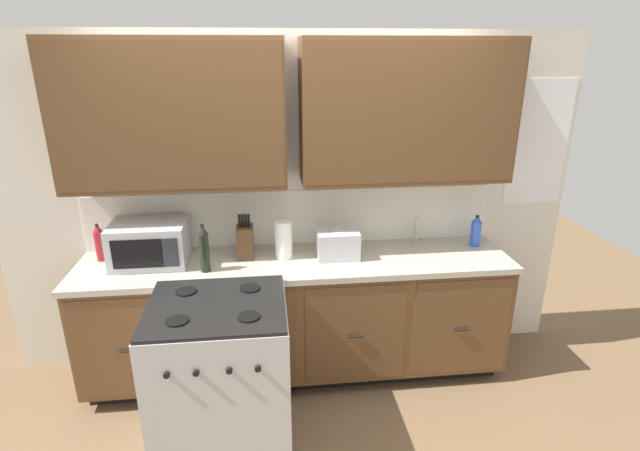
{
  "coord_description": "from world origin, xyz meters",
  "views": [
    {
      "loc": [
        -0.19,
        -2.71,
        2.24
      ],
      "look_at": [
        0.16,
        0.27,
        1.15
      ],
      "focal_mm": 27.36,
      "sensor_mm": 36.0,
      "label": 1
    }
  ],
  "objects_px": {
    "toaster": "(338,245)",
    "bottle_red": "(100,243)",
    "microwave": "(150,243)",
    "bottle_blue": "(476,231)",
    "paper_towel_roll": "(284,240)",
    "bottle_dark": "(204,249)",
    "stove_range": "(222,376)",
    "knife_block": "(245,241)"
  },
  "relations": [
    {
      "from": "microwave",
      "to": "paper_towel_roll",
      "type": "xyz_separation_m",
      "value": [
        0.88,
        -0.02,
        -0.01
      ]
    },
    {
      "from": "bottle_red",
      "to": "bottle_blue",
      "type": "height_order",
      "value": "bottle_red"
    },
    {
      "from": "paper_towel_roll",
      "to": "stove_range",
      "type": "bearing_deg",
      "value": -120.47
    },
    {
      "from": "toaster",
      "to": "microwave",
      "type": "bearing_deg",
      "value": 176.89
    },
    {
      "from": "toaster",
      "to": "bottle_red",
      "type": "bearing_deg",
      "value": 174.71
    },
    {
      "from": "knife_block",
      "to": "bottle_dark",
      "type": "relative_size",
      "value": 0.97
    },
    {
      "from": "bottle_blue",
      "to": "microwave",
      "type": "bearing_deg",
      "value": -179.04
    },
    {
      "from": "bottle_dark",
      "to": "bottle_blue",
      "type": "distance_m",
      "value": 1.9
    },
    {
      "from": "microwave",
      "to": "bottle_blue",
      "type": "xyz_separation_m",
      "value": [
        2.26,
        0.04,
        -0.03
      ]
    },
    {
      "from": "paper_towel_roll",
      "to": "bottle_red",
      "type": "xyz_separation_m",
      "value": [
        -1.22,
        0.1,
        -0.0
      ]
    },
    {
      "from": "microwave",
      "to": "toaster",
      "type": "xyz_separation_m",
      "value": [
        1.24,
        -0.07,
        -0.04
      ]
    },
    {
      "from": "paper_towel_roll",
      "to": "bottle_red",
      "type": "height_order",
      "value": "paper_towel_roll"
    },
    {
      "from": "toaster",
      "to": "paper_towel_roll",
      "type": "height_order",
      "value": "paper_towel_roll"
    },
    {
      "from": "toaster",
      "to": "paper_towel_roll",
      "type": "distance_m",
      "value": 0.37
    },
    {
      "from": "bottle_red",
      "to": "bottle_dark",
      "type": "distance_m",
      "value": 0.76
    },
    {
      "from": "stove_range",
      "to": "paper_towel_roll",
      "type": "relative_size",
      "value": 3.65
    },
    {
      "from": "stove_range",
      "to": "bottle_red",
      "type": "xyz_separation_m",
      "value": [
        -0.82,
        0.77,
        0.56
      ]
    },
    {
      "from": "knife_block",
      "to": "bottle_dark",
      "type": "bearing_deg",
      "value": -141.73
    },
    {
      "from": "stove_range",
      "to": "bottle_blue",
      "type": "height_order",
      "value": "bottle_blue"
    },
    {
      "from": "bottle_dark",
      "to": "bottle_blue",
      "type": "xyz_separation_m",
      "value": [
        1.89,
        0.21,
        -0.04
      ]
    },
    {
      "from": "bottle_blue",
      "to": "bottle_red",
      "type": "bearing_deg",
      "value": 179.09
    },
    {
      "from": "stove_range",
      "to": "bottle_dark",
      "type": "relative_size",
      "value": 2.98
    },
    {
      "from": "paper_towel_roll",
      "to": "bottle_dark",
      "type": "height_order",
      "value": "bottle_dark"
    },
    {
      "from": "microwave",
      "to": "bottle_dark",
      "type": "bearing_deg",
      "value": -25.47
    },
    {
      "from": "toaster",
      "to": "knife_block",
      "type": "bearing_deg",
      "value": 171.91
    },
    {
      "from": "microwave",
      "to": "bottle_blue",
      "type": "height_order",
      "value": "microwave"
    },
    {
      "from": "microwave",
      "to": "stove_range",
      "type": "bearing_deg",
      "value": -55.4
    },
    {
      "from": "bottle_dark",
      "to": "bottle_blue",
      "type": "height_order",
      "value": "bottle_dark"
    },
    {
      "from": "bottle_dark",
      "to": "bottle_blue",
      "type": "bearing_deg",
      "value": 6.48
    },
    {
      "from": "toaster",
      "to": "bottle_blue",
      "type": "xyz_separation_m",
      "value": [
        1.02,
        0.11,
        0.02
      ]
    },
    {
      "from": "stove_range",
      "to": "bottle_blue",
      "type": "xyz_separation_m",
      "value": [
        1.78,
        0.73,
        0.54
      ]
    },
    {
      "from": "bottle_blue",
      "to": "bottle_dark",
      "type": "bearing_deg",
      "value": -173.52
    },
    {
      "from": "toaster",
      "to": "bottle_red",
      "type": "xyz_separation_m",
      "value": [
        -1.59,
        0.15,
        0.03
      ]
    },
    {
      "from": "toaster",
      "to": "bottle_dark",
      "type": "height_order",
      "value": "bottle_dark"
    },
    {
      "from": "stove_range",
      "to": "microwave",
      "type": "bearing_deg",
      "value": 124.6
    },
    {
      "from": "knife_block",
      "to": "bottle_blue",
      "type": "relative_size",
      "value": 1.35
    },
    {
      "from": "toaster",
      "to": "bottle_red",
      "type": "distance_m",
      "value": 1.59
    },
    {
      "from": "bottle_red",
      "to": "bottle_blue",
      "type": "xyz_separation_m",
      "value": [
        2.6,
        -0.04,
        -0.01
      ]
    },
    {
      "from": "microwave",
      "to": "bottle_dark",
      "type": "height_order",
      "value": "bottle_dark"
    },
    {
      "from": "microwave",
      "to": "paper_towel_roll",
      "type": "height_order",
      "value": "microwave"
    },
    {
      "from": "stove_range",
      "to": "bottle_blue",
      "type": "relative_size",
      "value": 4.13
    },
    {
      "from": "microwave",
      "to": "bottle_red",
      "type": "height_order",
      "value": "microwave"
    }
  ]
}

